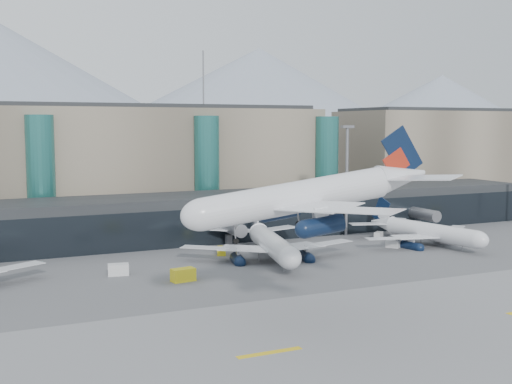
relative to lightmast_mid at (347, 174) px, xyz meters
The scene contains 17 objects.
ground 58.41m from the lightmast_mid, 122.01° to the right, with size 900.00×900.00×0.00m, color #515154.
runway_strip 71.25m from the lightmast_mid, 115.46° to the right, with size 400.00×40.00×0.04m, color slate.
runway_markings 71.24m from the lightmast_mid, 115.46° to the right, with size 128.00×1.00×0.02m.
concourse 32.94m from the lightmast_mid, 162.04° to the left, with size 170.00×27.00×10.00m.
terminal_main 69.21m from the lightmast_mid, 142.63° to the left, with size 130.00×30.00×31.00m.
terminal_east 77.40m from the lightmast_mid, 32.87° to the left, with size 70.00×30.00×31.00m.
teal_towers 51.97m from the lightmast_mid, 149.97° to the left, with size 116.40×19.40×46.00m.
mountain_ridge 333.77m from the lightmast_mid, 92.42° to the left, with size 910.00×400.00×110.00m.
lightmast_mid is the anchor object (origin of this frame).
hero_jet 66.90m from the lightmast_mid, 125.38° to the right, with size 35.47×35.97×11.62m.
jet_parked_mid 33.21m from the lightmast_mid, 150.51° to the right, with size 35.05×35.92×11.56m.
jet_parked_right 20.80m from the lightmast_mid, 60.77° to the right, with size 32.06×32.62×10.52m.
veh_a 61.65m from the lightmast_mid, 162.39° to the right, with size 3.50×1.97×1.97m, color silver.
veh_b 38.58m from the lightmast_mid, 165.01° to the right, with size 2.74×1.69×1.58m, color yellow.
veh_d 15.91m from the lightmast_mid, 57.91° to the right, with size 2.64×1.41×1.51m, color silver.
veh_g 21.91m from the lightmast_mid, 87.46° to the right, with size 2.74×1.60×1.60m, color silver.
veh_h 57.05m from the lightmast_mid, 151.02° to the right, with size 3.87×2.04×2.14m, color yellow.
Camera 1 is at (-50.37, -78.30, 25.68)m, focal length 45.00 mm.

